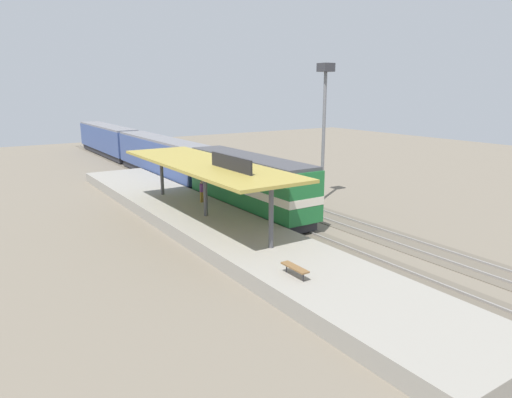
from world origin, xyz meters
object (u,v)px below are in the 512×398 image
object	(u,v)px
locomotive	(248,184)
light_mast	(325,104)
passenger_carriage_front	(161,157)
platform_bench	(295,268)
person_waiting	(202,190)
passenger_carriage_rear	(107,140)

from	to	relation	value
locomotive	light_mast	size ratio (longest dim) A/B	1.23
passenger_carriage_front	light_mast	xyz separation A→B (m)	(7.80, -17.77, 6.08)
platform_bench	person_waiting	distance (m)	16.01
platform_bench	light_mast	xyz separation A→B (m)	(13.80, 13.88, 7.05)
platform_bench	person_waiting	xyz separation A→B (m)	(2.97, 15.72, 0.51)
passenger_carriage_front	passenger_carriage_rear	bearing A→B (deg)	90.00
platform_bench	passenger_carriage_front	size ratio (longest dim) A/B	0.08
passenger_carriage_front	light_mast	world-z (taller)	light_mast
passenger_carriage_front	passenger_carriage_rear	distance (m)	20.80
passenger_carriage_rear	person_waiting	size ratio (longest dim) A/B	11.70
person_waiting	platform_bench	bearing A→B (deg)	-100.70
passenger_carriage_rear	passenger_carriage_front	bearing A→B (deg)	-90.00
passenger_carriage_front	person_waiting	bearing A→B (deg)	-100.77
platform_bench	passenger_carriage_rear	xyz separation A→B (m)	(6.00, 52.45, 0.97)
passenger_carriage_front	light_mast	bearing A→B (deg)	-66.30
locomotive	passenger_carriage_front	distance (m)	18.00
locomotive	light_mast	xyz separation A→B (m)	(7.80, 0.23, 5.99)
passenger_carriage_rear	platform_bench	bearing A→B (deg)	-96.53
passenger_carriage_rear	light_mast	xyz separation A→B (m)	(7.80, -38.57, 6.08)
locomotive	light_mast	world-z (taller)	light_mast
platform_bench	passenger_carriage_front	xyz separation A→B (m)	(6.00, 31.65, 0.97)
passenger_carriage_front	passenger_carriage_rear	size ratio (longest dim) A/B	1.00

